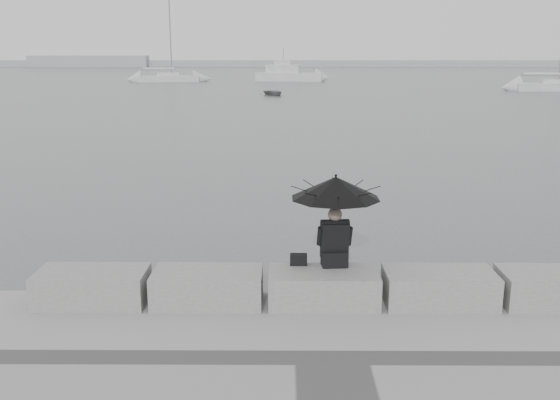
{
  "coord_description": "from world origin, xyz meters",
  "views": [
    {
      "loc": [
        -0.58,
        -9.04,
        4.14
      ],
      "look_at": [
        -0.66,
        3.0,
        1.24
      ],
      "focal_mm": 40.0,
      "sensor_mm": 36.0,
      "label": 1
    }
  ],
  "objects_px": {
    "sailboat_right": "(553,86)",
    "dinghy": "(273,92)",
    "sailboat_left": "(168,78)",
    "seated_person": "(335,198)",
    "motor_cruiser": "(290,74)"
  },
  "relations": [
    {
      "from": "sailboat_right",
      "to": "dinghy",
      "type": "distance_m",
      "value": 29.83
    },
    {
      "from": "dinghy",
      "to": "sailboat_right",
      "type": "bearing_deg",
      "value": -16.08
    },
    {
      "from": "sailboat_left",
      "to": "seated_person",
      "type": "bearing_deg",
      "value": -88.58
    },
    {
      "from": "sailboat_left",
      "to": "dinghy",
      "type": "bearing_deg",
      "value": -71.04
    },
    {
      "from": "sailboat_right",
      "to": "dinghy",
      "type": "xyz_separation_m",
      "value": [
        -29.08,
        -6.63,
        -0.27
      ]
    },
    {
      "from": "seated_person",
      "to": "dinghy",
      "type": "xyz_separation_m",
      "value": [
        -1.74,
        50.56,
        -1.79
      ]
    },
    {
      "from": "seated_person",
      "to": "sailboat_left",
      "type": "height_order",
      "value": "sailboat_left"
    },
    {
      "from": "seated_person",
      "to": "motor_cruiser",
      "type": "xyz_separation_m",
      "value": [
        0.04,
        78.06,
        -1.15
      ]
    },
    {
      "from": "sailboat_right",
      "to": "sailboat_left",
      "type": "bearing_deg",
      "value": 157.3
    },
    {
      "from": "motor_cruiser",
      "to": "dinghy",
      "type": "height_order",
      "value": "motor_cruiser"
    },
    {
      "from": "seated_person",
      "to": "dinghy",
      "type": "distance_m",
      "value": 50.62
    },
    {
      "from": "sailboat_left",
      "to": "sailboat_right",
      "type": "relative_size",
      "value": 1.0
    },
    {
      "from": "seated_person",
      "to": "motor_cruiser",
      "type": "distance_m",
      "value": 78.07
    },
    {
      "from": "seated_person",
      "to": "sailboat_left",
      "type": "bearing_deg",
      "value": 96.47
    },
    {
      "from": "motor_cruiser",
      "to": "dinghy",
      "type": "relative_size",
      "value": 3.14
    }
  ]
}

